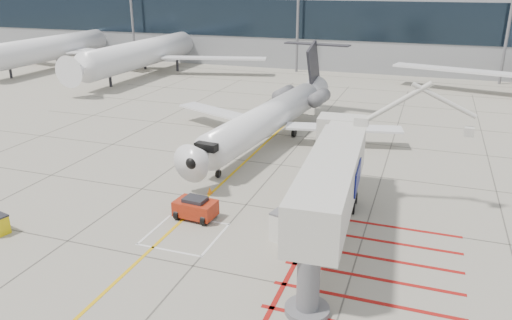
% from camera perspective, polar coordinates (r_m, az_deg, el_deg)
% --- Properties ---
extents(ground_plane, '(260.00, 260.00, 0.00)m').
position_cam_1_polar(ground_plane, '(30.12, -3.84, -8.19)').
color(ground_plane, gray).
rests_on(ground_plane, ground).
extents(regional_jet, '(26.57, 32.07, 7.81)m').
position_cam_1_polar(regional_jet, '(42.71, 0.17, 6.06)').
color(regional_jet, white).
rests_on(regional_jet, ground_plane).
extents(jet_bridge, '(9.36, 18.10, 7.06)m').
position_cam_1_polar(jet_bridge, '(27.17, 8.46, -3.37)').
color(jet_bridge, beige).
rests_on(jet_bridge, ground_plane).
extents(pushback_tug, '(2.65, 1.77, 1.48)m').
position_cam_1_polar(pushback_tug, '(31.58, -6.93, -5.39)').
color(pushback_tug, '#9F240F').
rests_on(pushback_tug, ground_plane).
extents(baggage_cart, '(1.95, 1.34, 1.17)m').
position_cam_1_polar(baggage_cart, '(33.07, 5.94, -4.43)').
color(baggage_cart, slate).
rests_on(baggage_cart, ground_plane).
extents(ground_power_unit, '(2.48, 1.81, 1.76)m').
position_cam_1_polar(ground_power_unit, '(28.67, 4.05, -7.75)').
color(ground_power_unit, silver).
rests_on(ground_power_unit, ground_plane).
extents(cone_nose, '(0.35, 0.35, 0.49)m').
position_cam_1_polar(cone_nose, '(35.17, -5.30, -3.47)').
color(cone_nose, orange).
rests_on(cone_nose, ground_plane).
extents(cone_side, '(0.33, 0.33, 0.45)m').
position_cam_1_polar(cone_side, '(36.46, 6.35, -2.66)').
color(cone_side, orange).
rests_on(cone_side, ground_plane).
extents(terminal_building, '(180.00, 28.00, 14.00)m').
position_cam_1_polar(terminal_building, '(94.58, 19.60, 14.57)').
color(terminal_building, gray).
rests_on(terminal_building, ground_plane).
extents(terminal_glass_band, '(180.00, 0.10, 6.00)m').
position_cam_1_polar(terminal_glass_band, '(80.50, 19.52, 14.52)').
color(terminal_glass_band, black).
rests_on(terminal_glass_band, ground_plane).
extents(bg_aircraft_a, '(35.32, 39.24, 11.77)m').
position_cam_1_polar(bg_aircraft_a, '(92.75, -21.56, 13.55)').
color(bg_aircraft_a, silver).
rests_on(bg_aircraft_a, ground_plane).
extents(bg_aircraft_b, '(36.16, 40.18, 12.05)m').
position_cam_1_polar(bg_aircraft_b, '(82.33, -11.75, 13.94)').
color(bg_aircraft_b, silver).
rests_on(bg_aircraft_b, ground_plane).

